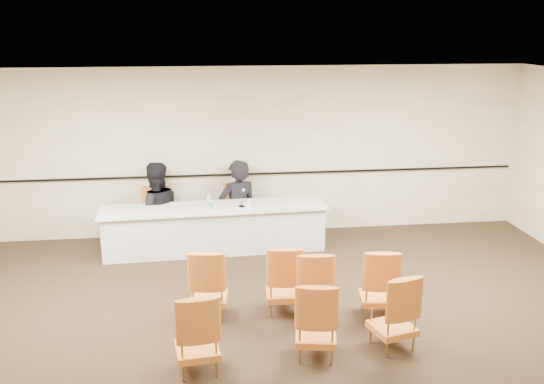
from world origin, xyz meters
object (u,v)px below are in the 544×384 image
at_px(aud_chair_back_right, 393,310).
at_px(aud_chair_front_right, 379,282).
at_px(panel_table, 215,229).
at_px(aud_chair_back_mid, 316,319).
at_px(aud_chair_front_mid, 284,278).
at_px(aud_chair_extra, 314,285).
at_px(panelist_main, 238,214).
at_px(drinking_glass, 216,206).
at_px(aud_chair_back_left, 197,332).
at_px(coffee_cup, 249,205).
at_px(aud_chair_front_left, 209,282).
at_px(water_bottle, 209,201).
at_px(panelist_second_chair, 156,216).
at_px(microphone, 241,199).
at_px(panelist_main_chair, 238,212).
at_px(panelist_second, 156,214).

bearing_deg(aud_chair_back_right, aud_chair_front_right, 69.81).
bearing_deg(aud_chair_back_right, panel_table, 104.12).
distance_m(aud_chair_front_right, aud_chair_back_right, 0.81).
height_order(aud_chair_back_mid, aud_chair_back_right, same).
relative_size(aud_chair_front_mid, aud_chair_extra, 1.00).
bearing_deg(aud_chair_front_mid, panel_table, 112.74).
relative_size(panelist_main, aud_chair_back_mid, 2.07).
distance_m(drinking_glass, aud_chair_back_left, 3.62).
height_order(coffee_cup, aud_chair_front_left, aud_chair_front_left).
distance_m(water_bottle, aud_chair_front_left, 2.42).
height_order(panelist_second_chair, aud_chair_front_left, same).
relative_size(panelist_second_chair, microphone, 3.38).
bearing_deg(panelist_second_chair, panelist_main, -0.00).
relative_size(panel_table, aud_chair_back_mid, 3.95).
xyz_separation_m(panelist_main, panelist_main_chair, (-0.00, 0.00, 0.04)).
bearing_deg(water_bottle, aud_chair_front_right, -51.70).
bearing_deg(aud_chair_front_mid, panelist_second, 125.72).
xyz_separation_m(panelist_main, water_bottle, (-0.52, -0.61, 0.44)).
height_order(panel_table, drinking_glass, drinking_glass).
relative_size(water_bottle, aud_chair_front_mid, 0.27).
relative_size(panelist_main, microphone, 6.99).
bearing_deg(aud_chair_front_left, drinking_glass, 92.92).
bearing_deg(panelist_main, microphone, 73.43).
bearing_deg(drinking_glass, aud_chair_back_right, -60.24).
xyz_separation_m(microphone, aud_chair_back_mid, (0.56, -3.54, -0.42)).
height_order(panel_table, panelist_second, panelist_second).
height_order(panelist_second_chair, aud_chair_back_right, same).
bearing_deg(panelist_main_chair, aud_chair_front_left, -103.57).
xyz_separation_m(panelist_second, microphone, (1.45, -0.56, 0.39)).
xyz_separation_m(panelist_main, panelist_second, (-1.43, -0.06, 0.07)).
height_order(drinking_glass, aud_chair_extra, aud_chair_extra).
distance_m(aud_chair_front_right, aud_chair_back_mid, 1.34).
bearing_deg(panelist_main_chair, panelist_main, -2.29).
height_order(aud_chair_front_left, aud_chair_back_left, same).
bearing_deg(aud_chair_front_mid, coffee_cup, 100.30).
xyz_separation_m(panel_table, aud_chair_back_left, (-0.33, -3.71, 0.10)).
distance_m(panelist_main, aud_chair_back_left, 4.35).
distance_m(panelist_second_chair, aud_chair_front_mid, 3.45).
bearing_deg(panel_table, aud_chair_front_right, -55.41).
height_order(panelist_main_chair, microphone, microphone).
xyz_separation_m(panel_table, aud_chair_front_mid, (0.82, -2.41, 0.10)).
height_order(aud_chair_back_mid, aud_chair_extra, same).
height_order(panelist_main_chair, aud_chair_extra, same).
xyz_separation_m(drinking_glass, coffee_cup, (0.55, -0.01, 0.01)).
bearing_deg(microphone, drinking_glass, -152.04).
bearing_deg(microphone, panelist_second_chair, 176.17).
xyz_separation_m(aud_chair_front_left, aud_chair_back_left, (-0.16, -1.28, 0.00)).
xyz_separation_m(microphone, aud_chair_back_left, (-0.78, -3.67, -0.42)).
relative_size(aud_chair_front_left, aud_chair_back_mid, 1.00).
relative_size(water_bottle, aud_chair_extra, 0.27).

